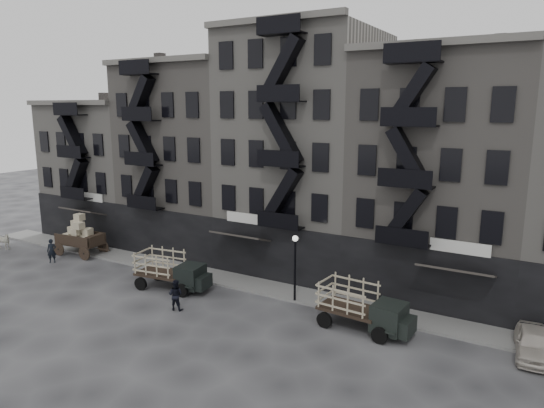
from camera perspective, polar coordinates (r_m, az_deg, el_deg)
The scene contains 14 objects.
ground at distance 29.99m, azimuth -4.89°, elevation -12.01°, with size 140.00×140.00×0.00m, color #38383A.
sidewalk at distance 32.86m, azimuth -1.09°, elevation -9.68°, with size 55.00×2.50×0.15m, color slate.
building_west at distance 48.65m, azimuth -17.84°, elevation 3.93°, with size 10.00×11.35×13.20m.
building_midwest at distance 41.62m, azimuth -8.63°, elevation 5.24°, with size 10.00×11.35×16.20m.
building_center at distance 36.14m, azimuth 3.88°, elevation 6.01°, with size 10.00×11.35×18.20m.
building_mideast at distance 33.10m, azimuth 19.58°, elevation 3.12°, with size 10.00×11.35×16.20m.
lamp_post at distance 29.63m, azimuth 2.72°, elevation -6.53°, with size 0.36×0.36×4.28m.
horse at distance 46.84m, azimuth -29.21°, elevation -3.86°, with size 0.78×1.71×1.45m, color silver.
wagon at distance 42.38m, azimuth -21.76°, elevation -3.06°, with size 4.07×2.40×3.31m.
stake_truck_west at distance 32.87m, azimuth -11.82°, elevation -7.39°, with size 5.23×2.64×2.53m.
stake_truck_east at distance 27.05m, azimuth 10.62°, elevation -11.50°, with size 5.26×2.49×2.57m.
car_east at distance 27.46m, azimuth 28.40°, elevation -14.19°, with size 1.61×4.00×1.36m, color beige.
pedestrian_west at distance 41.28m, azimuth -24.49°, elevation -5.05°, with size 0.68×0.44×1.86m, color black.
pedestrian_mid at distance 29.78m, azimuth -11.28°, elevation -10.44°, with size 0.91×0.71×1.86m, color black.
Camera 1 is at (15.92, -22.44, 11.94)m, focal length 32.00 mm.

